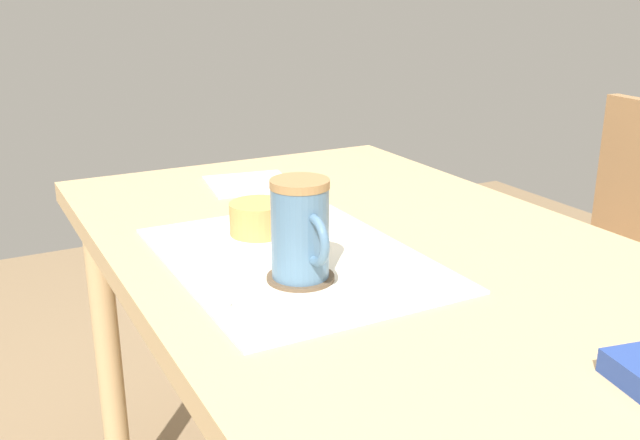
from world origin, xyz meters
The scene contains 9 objects.
dining_table centered at (0.00, 0.00, 0.62)m, with size 1.19×0.69×0.71m.
wooden_chair centered at (-0.17, 0.69, 0.46)m, with size 0.46×0.46×0.82m.
placemat centered at (-0.03, -0.12, 0.71)m, with size 0.42×0.32×0.00m, color silver.
pastry_plate centered at (-0.11, -0.14, 0.72)m, with size 0.15×0.15×0.01m, color white.
pastry centered at (-0.11, -0.14, 0.74)m, with size 0.08×0.08×0.05m, color tan.
coffee_coaster centered at (0.04, -0.15, 0.71)m, with size 0.08×0.08×0.01m, color brown.
coffee_mug centered at (0.04, -0.15, 0.78)m, with size 0.11×0.07×0.12m.
teaspoon centered at (0.01, -0.26, 0.71)m, with size 0.01×0.01×0.13m, color silver.
paper_napkin centered at (-0.41, -0.03, 0.71)m, with size 0.15×0.15×0.00m, color silver.
Camera 1 is at (0.77, -0.51, 1.06)m, focal length 40.00 mm.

